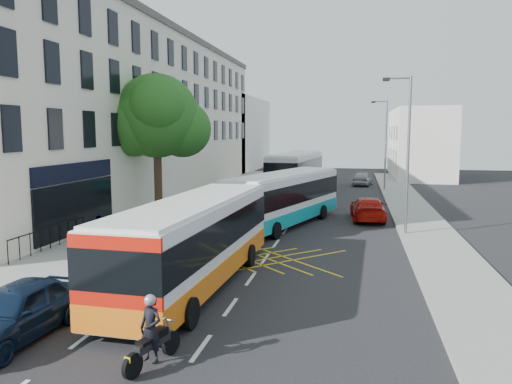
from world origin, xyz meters
The scene contains 20 objects.
ground centered at (0.00, 0.00, 0.00)m, with size 120.00×120.00×0.00m, color black.
pavement_left centered at (-8.50, 15.00, 0.07)m, with size 5.00×70.00×0.15m, color gray.
pavement_right centered at (7.50, 15.00, 0.07)m, with size 3.00×70.00×0.15m, color gray.
terrace_main centered at (-14.00, 24.49, 6.76)m, with size 8.30×45.00×13.50m.
terrace_far centered at (-14.00, 55.00, 5.00)m, with size 8.00×20.00×10.00m, color silver.
building_right centered at (11.00, 48.00, 4.00)m, with size 6.00×18.00×8.00m, color silver.
street_tree centered at (-8.51, 14.97, 6.29)m, with size 6.30×5.70×8.80m.
lamp_near centered at (6.20, 12.00, 4.62)m, with size 1.45×0.15×8.00m.
lamp_far centered at (6.20, 32.00, 4.62)m, with size 1.45×0.15×8.00m.
railings centered at (-9.70, 5.30, 0.72)m, with size 0.08×5.60×1.14m, color black, non-canonical shape.
bus_near centered at (-1.75, 1.80, 1.61)m, with size 3.05×10.98×3.06m.
bus_mid centered at (-0.29, 13.72, 1.60)m, with size 5.58×11.05×3.03m.
bus_far centered at (-1.67, 31.06, 1.82)m, with size 3.92×12.49×3.46m.
motorbike centered at (-0.81, -4.16, 0.81)m, with size 0.75×1.89×1.73m.
parked_car_blue centered at (-4.90, -3.38, 0.75)m, with size 1.76×4.38×1.49m, color #0D1C36.
parked_car_silver centered at (-5.60, 3.86, 0.69)m, with size 1.46×4.17×1.38m, color #AAABB1.
red_hatchback centered at (4.48, 16.47, 0.71)m, with size 1.98×4.86×1.41m, color #A90E07.
distant_car_grey centered at (-1.64, 38.04, 0.68)m, with size 2.25×4.88×1.36m, color #3D3F44.
distant_car_silver centered at (4.38, 36.61, 0.70)m, with size 1.66×4.13×1.41m, color #95979C.
pedestrian_far centered at (-7.00, 4.79, 0.99)m, with size 0.98×0.41×1.68m, color gray.
Camera 1 is at (3.70, -14.42, 5.40)m, focal length 35.00 mm.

